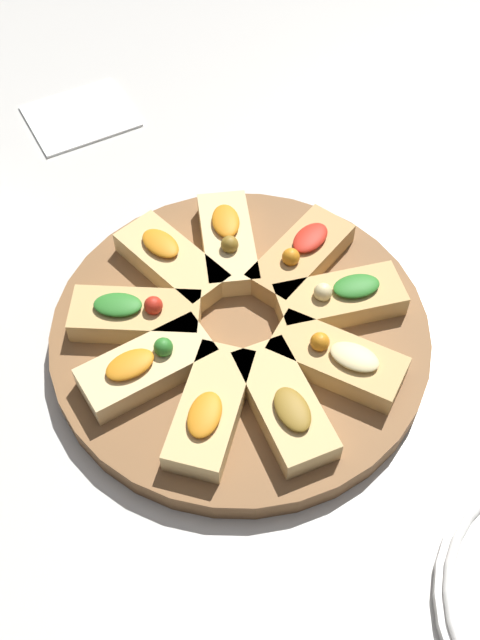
{
  "coord_description": "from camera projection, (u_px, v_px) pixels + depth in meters",
  "views": [
    {
      "loc": [
        0.18,
        0.36,
        0.58
      ],
      "look_at": [
        0.0,
        0.0,
        0.03
      ],
      "focal_mm": 42.0,
      "sensor_mm": 36.0,
      "label": 1
    }
  ],
  "objects": [
    {
      "name": "focaccia_slice_3",
      "position": [
        340.0,
        298.0,
        0.69
      ],
      "size": [
        0.13,
        0.07,
        0.04
      ],
      "color": "tan",
      "rests_on": "serving_board"
    },
    {
      "name": "ground_plane",
      "position": [
        240.0,
        341.0,
        0.71
      ],
      "size": [
        3.0,
        3.0,
        0.0
      ],
      "primitive_type": "plane",
      "color": "beige"
    },
    {
      "name": "focaccia_slice_1",
      "position": [
        285.0,
        405.0,
        0.63
      ],
      "size": [
        0.06,
        0.12,
        0.03
      ],
      "color": "#DBB775",
      "rests_on": "serving_board"
    },
    {
      "name": "focaccia_slice_4",
      "position": [
        301.0,
        256.0,
        0.72
      ],
      "size": [
        0.13,
        0.09,
        0.04
      ],
      "color": "tan",
      "rests_on": "serving_board"
    },
    {
      "name": "focaccia_slice_6",
      "position": [
        171.0,
        261.0,
        0.72
      ],
      "size": [
        0.08,
        0.13,
        0.03
      ],
      "color": "#DBB775",
      "rests_on": "serving_board"
    },
    {
      "name": "focaccia_slice_5",
      "position": [
        228.0,
        241.0,
        0.74
      ],
      "size": [
        0.08,
        0.13,
        0.04
      ],
      "color": "#E5C689",
      "rests_on": "serving_board"
    },
    {
      "name": "focaccia_slice_8",
      "position": [
        147.0,
        366.0,
        0.65
      ],
      "size": [
        0.12,
        0.06,
        0.04
      ],
      "color": "#E5C689",
      "rests_on": "serving_board"
    },
    {
      "name": "focaccia_slice_7",
      "position": [
        135.0,
        315.0,
        0.68
      ],
      "size": [
        0.13,
        0.1,
        0.04
      ],
      "color": "tan",
      "rests_on": "serving_board"
    },
    {
      "name": "serving_board",
      "position": [
        240.0,
        334.0,
        0.7
      ],
      "size": [
        0.35,
        0.35,
        0.02
      ],
      "primitive_type": "cylinder",
      "color": "brown",
      "rests_on": "ground_plane"
    },
    {
      "name": "napkin_stack",
      "position": [
        80.0,
        115.0,
        0.9
      ],
      "size": [
        0.12,
        0.11,
        0.01
      ],
      "primitive_type": "cube",
      "rotation": [
        0.0,
        0.0,
        0.03
      ],
      "color": "white",
      "rests_on": "ground_plane"
    },
    {
      "name": "focaccia_slice_2",
      "position": [
        337.0,
        359.0,
        0.65
      ],
      "size": [
        0.11,
        0.12,
        0.04
      ],
      "color": "tan",
      "rests_on": "serving_board"
    },
    {
      "name": "focaccia_slice_0",
      "position": [
        210.0,
        409.0,
        0.62
      ],
      "size": [
        0.11,
        0.12,
        0.03
      ],
      "color": "#DBB775",
      "rests_on": "serving_board"
    }
  ]
}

